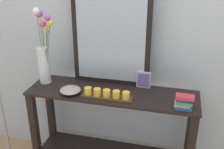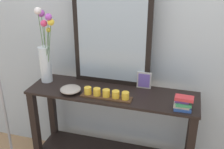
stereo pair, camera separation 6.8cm
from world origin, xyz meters
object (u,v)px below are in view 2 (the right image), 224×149
object	(u,v)px
picture_frame_small	(144,80)
decorative_bowl	(71,89)
tall_vase_left	(45,54)
book_stack	(183,103)
mirror_leaning	(112,32)
candle_tray	(106,94)
console_table	(112,127)

from	to	relation	value
picture_frame_small	decorative_bowl	bearing A→B (deg)	-155.80
tall_vase_left	book_stack	world-z (taller)	tall_vase_left
tall_vase_left	mirror_leaning	bearing A→B (deg)	12.51
candle_tray	book_stack	distance (m)	0.56
console_table	mirror_leaning	bearing A→B (deg)	107.01
console_table	picture_frame_small	world-z (taller)	picture_frame_small
mirror_leaning	book_stack	bearing A→B (deg)	-25.46
picture_frame_small	decorative_bowl	size ratio (longest dim) A/B	0.85
decorative_bowl	tall_vase_left	bearing A→B (deg)	152.43
book_stack	candle_tray	bearing A→B (deg)	177.84
candle_tray	decorative_bowl	world-z (taller)	candle_tray
mirror_leaning	candle_tray	bearing A→B (deg)	-82.73
tall_vase_left	picture_frame_small	world-z (taller)	tall_vase_left
book_stack	tall_vase_left	bearing A→B (deg)	171.70
console_table	tall_vase_left	size ratio (longest dim) A/B	2.15
console_table	candle_tray	distance (m)	0.37
console_table	picture_frame_small	xyz separation A→B (m)	(0.23, 0.14, 0.40)
console_table	tall_vase_left	world-z (taller)	tall_vase_left
tall_vase_left	picture_frame_small	bearing A→B (deg)	6.84
console_table	candle_tray	bearing A→B (deg)	-98.71
tall_vase_left	decorative_bowl	distance (m)	0.38
candle_tray	decorative_bowl	bearing A→B (deg)	-179.99
mirror_leaning	candle_tray	size ratio (longest dim) A/B	2.23
console_table	book_stack	bearing A→B (deg)	-12.70
tall_vase_left	candle_tray	distance (m)	0.63
mirror_leaning	console_table	bearing A→B (deg)	-72.99
console_table	mirror_leaning	world-z (taller)	mirror_leaning
tall_vase_left	picture_frame_small	size ratio (longest dim) A/B	4.54
candle_tray	picture_frame_small	size ratio (longest dim) A/B	2.84
console_table	picture_frame_small	size ratio (longest dim) A/B	9.76
tall_vase_left	candle_tray	xyz separation A→B (m)	(0.57, -0.14, -0.22)
console_table	decorative_bowl	world-z (taller)	decorative_bowl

